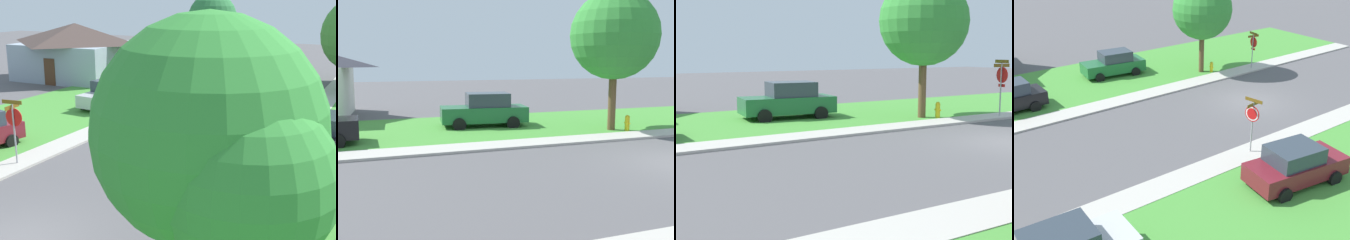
{
  "view_description": "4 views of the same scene",
  "coord_description": "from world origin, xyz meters",
  "views": [
    {
      "loc": [
        9.1,
        -8.15,
        6.82
      ],
      "look_at": [
        -0.05,
        9.32,
        1.4
      ],
      "focal_mm": 48.62,
      "sensor_mm": 36.0,
      "label": 1
    },
    {
      "loc": [
        -9.96,
        10.06,
        3.33
      ],
      "look_at": [
        2.43,
        5.61,
        1.4
      ],
      "focal_mm": 42.73,
      "sensor_mm": 36.0,
      "label": 2
    },
    {
      "loc": [
        -10.87,
        13.74,
        3.17
      ],
      "look_at": [
        -0.43,
        7.28,
        1.4
      ],
      "focal_mm": 51.16,
      "sensor_mm": 36.0,
      "label": 3
    },
    {
      "loc": [
        -17.43,
        18.12,
        10.0
      ],
      "look_at": [
        -2.2,
        6.83,
        1.4
      ],
      "focal_mm": 46.75,
      "sensor_mm": 36.0,
      "label": 4
    }
  ],
  "objects": [
    {
      "name": "car_green_across_road",
      "position": [
        9.38,
        4.27,
        0.87
      ],
      "size": [
        2.43,
        4.49,
        1.76
      ],
      "color": "#1E6033",
      "rests_on": "ground"
    },
    {
      "name": "fire_hydrant",
      "position": [
        5.7,
        -1.67,
        0.44
      ],
      "size": [
        0.38,
        0.22,
        0.83
      ],
      "color": "gold",
      "rests_on": "ground"
    },
    {
      "name": "tree_across_right",
      "position": [
        6.42,
        -1.27,
        4.4
      ],
      "size": [
        4.44,
        4.13,
        6.61
      ],
      "color": "brown",
      "rests_on": "ground"
    }
  ]
}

